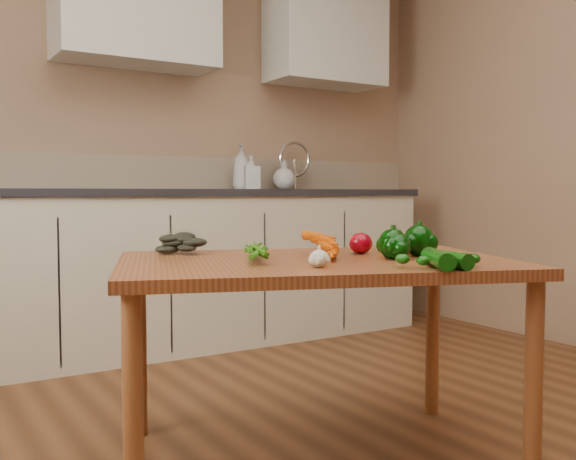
# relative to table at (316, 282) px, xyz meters

# --- Properties ---
(room) EXTENTS (4.04, 5.04, 2.64)m
(room) POSITION_rel_table_xyz_m (0.14, -0.29, 0.65)
(room) COLOR brown
(room) RESTS_ON ground
(counter_run) EXTENTS (2.84, 0.64, 1.14)m
(counter_run) POSITION_rel_table_xyz_m (0.35, 1.72, -0.14)
(counter_run) COLOR beige
(counter_run) RESTS_ON ground
(upper_cabinets) EXTENTS (2.15, 0.35, 0.70)m
(upper_cabinets) POSITION_rel_table_xyz_m (0.65, 1.85, 1.36)
(upper_cabinets) COLOR silver
(upper_cabinets) RESTS_ON room
(table) EXTENTS (1.44, 1.18, 0.67)m
(table) POSITION_rel_table_xyz_m (0.00, 0.00, 0.00)
(table) COLOR brown
(table) RESTS_ON ground
(soap_bottle_a) EXTENTS (0.14, 0.14, 0.27)m
(soap_bottle_a) POSITION_rel_table_xyz_m (0.70, 1.85, 0.44)
(soap_bottle_a) COLOR silver
(soap_bottle_a) RESTS_ON counter_run
(soap_bottle_b) EXTENTS (0.12, 0.12, 0.21)m
(soap_bottle_b) POSITION_rel_table_xyz_m (0.74, 1.79, 0.41)
(soap_bottle_b) COLOR silver
(soap_bottle_b) RESTS_ON counter_run
(soap_bottle_c) EXTENTS (0.21, 0.21, 0.19)m
(soap_bottle_c) POSITION_rel_table_xyz_m (1.01, 1.85, 0.40)
(soap_bottle_c) COLOR silver
(soap_bottle_c) RESTS_ON counter_run
(carrot_bunch) EXTENTS (0.28, 0.25, 0.06)m
(carrot_bunch) POSITION_rel_table_xyz_m (-0.02, 0.03, 0.11)
(carrot_bunch) COLOR #C94A04
(carrot_bunch) RESTS_ON table
(leafy_greens) EXTENTS (0.18, 0.16, 0.09)m
(leafy_greens) POSITION_rel_table_xyz_m (-0.30, 0.39, 0.12)
(leafy_greens) COLOR black
(leafy_greens) RESTS_ON table
(garlic_bulb) EXTENTS (0.06, 0.06, 0.05)m
(garlic_bulb) POSITION_rel_table_xyz_m (-0.12, -0.20, 0.10)
(garlic_bulb) COLOR beige
(garlic_bulb) RESTS_ON table
(pepper_a) EXTENTS (0.10, 0.10, 0.10)m
(pepper_a) POSITION_rel_table_xyz_m (0.22, -0.12, 0.12)
(pepper_a) COLOR black
(pepper_a) RESTS_ON table
(pepper_b) EXTENTS (0.11, 0.11, 0.11)m
(pepper_b) POSITION_rel_table_xyz_m (0.35, -0.11, 0.13)
(pepper_b) COLOR black
(pepper_b) RESTS_ON table
(pepper_c) EXTENTS (0.08, 0.08, 0.08)m
(pepper_c) POSITION_rel_table_xyz_m (0.22, -0.15, 0.12)
(pepper_c) COLOR black
(pepper_c) RESTS_ON table
(tomato_a) EXTENTS (0.08, 0.08, 0.08)m
(tomato_a) POSITION_rel_table_xyz_m (0.23, 0.06, 0.11)
(tomato_a) COLOR maroon
(tomato_a) RESTS_ON table
(tomato_b) EXTENTS (0.07, 0.07, 0.06)m
(tomato_b) POSITION_rel_table_xyz_m (0.36, 0.07, 0.10)
(tomato_b) COLOR #DA5505
(tomato_b) RESTS_ON table
(tomato_c) EXTENTS (0.07, 0.07, 0.06)m
(tomato_c) POSITION_rel_table_xyz_m (0.41, 0.02, 0.11)
(tomato_c) COLOR #DA5505
(tomato_c) RESTS_ON table
(zucchini_a) EXTENTS (0.08, 0.18, 0.05)m
(zucchini_a) POSITION_rel_table_xyz_m (0.19, -0.40, 0.10)
(zucchini_a) COLOR #084207
(zucchini_a) RESTS_ON table
(zucchini_b) EXTENTS (0.15, 0.20, 0.05)m
(zucchini_b) POSITION_rel_table_xyz_m (0.16, -0.38, 0.10)
(zucchini_b) COLOR #084207
(zucchini_b) RESTS_ON table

